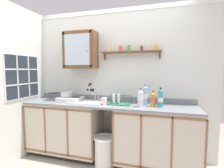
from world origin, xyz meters
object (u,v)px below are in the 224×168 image
(saucepan, at_px, (66,94))
(warning_sign, at_px, (90,87))
(trash_bin, at_px, (105,151))
(hot_plate_stove, at_px, (71,99))
(bottle_water_clear_2, at_px, (140,98))
(bottle_water_blue_4, at_px, (145,96))
(dish_rack, at_px, (119,102))
(wall_cabinet, at_px, (81,50))
(sink, at_px, (89,103))
(bottle_detergent_teal_0, at_px, (160,98))
(bottle_juice_amber_3, at_px, (153,99))
(mug, at_px, (104,101))
(bottle_soda_green_1, at_px, (161,97))

(saucepan, height_order, warning_sign, warning_sign)
(trash_bin, bearing_deg, hot_plate_stove, 163.11)
(bottle_water_clear_2, bearing_deg, bottle_water_blue_4, 64.36)
(bottle_water_clear_2, relative_size, warning_sign, 1.08)
(trash_bin, bearing_deg, warning_sign, 132.24)
(bottle_water_blue_4, height_order, dish_rack, bottle_water_blue_4)
(wall_cabinet, relative_size, warning_sign, 2.46)
(sink, bearing_deg, warning_sign, 105.21)
(saucepan, bearing_deg, warning_sign, 32.98)
(hot_plate_stove, distance_m, saucepan, 0.13)
(saucepan, bearing_deg, bottle_detergent_teal_0, -2.58)
(bottle_detergent_teal_0, relative_size, wall_cabinet, 0.46)
(bottle_water_clear_2, xyz_separation_m, dish_rack, (-0.35, 0.10, -0.10))
(bottle_juice_amber_3, distance_m, wall_cabinet, 1.44)
(wall_cabinet, bearing_deg, hot_plate_stove, -139.92)
(dish_rack, height_order, wall_cabinet, wall_cabinet)
(bottle_water_blue_4, xyz_separation_m, dish_rack, (-0.40, -0.02, -0.12))
(hot_plate_stove, xyz_separation_m, dish_rack, (0.85, -0.01, -0.01))
(mug, relative_size, warning_sign, 0.52)
(warning_sign, height_order, trash_bin, warning_sign)
(dish_rack, bearing_deg, sink, 177.42)
(bottle_water_clear_2, xyz_separation_m, warning_sign, (-0.93, 0.36, 0.10))
(bottle_water_clear_2, bearing_deg, bottle_detergent_teal_0, 12.13)
(bottle_soda_green_1, relative_size, bottle_water_blue_4, 0.82)
(sink, height_order, warning_sign, warning_sign)
(bottle_detergent_teal_0, height_order, bottle_water_blue_4, bottle_water_blue_4)
(bottle_soda_green_1, bearing_deg, hot_plate_stove, -176.57)
(trash_bin, bearing_deg, bottle_water_clear_2, 10.79)
(warning_sign, bearing_deg, wall_cabinet, -131.50)
(bottle_water_clear_2, relative_size, mug, 2.09)
(warning_sign, bearing_deg, bottle_detergent_teal_0, -13.95)
(bottle_detergent_teal_0, relative_size, dish_rack, 0.79)
(warning_sign, bearing_deg, bottle_juice_amber_3, -14.80)
(bottle_juice_amber_3, distance_m, warning_sign, 1.15)
(saucepan, distance_m, warning_sign, 0.44)
(sink, height_order, saucepan, sink)
(bottle_detergent_teal_0, relative_size, bottle_water_blue_4, 0.89)
(bottle_detergent_teal_0, xyz_separation_m, warning_sign, (-1.21, 0.30, 0.10))
(bottle_water_blue_4, bearing_deg, warning_sign, 166.46)
(bottle_juice_amber_3, bearing_deg, bottle_soda_green_1, 48.19)
(dish_rack, xyz_separation_m, trash_bin, (-0.17, -0.20, -0.71))
(hot_plate_stove, relative_size, wall_cabinet, 0.60)
(sink, height_order, bottle_juice_amber_3, sink)
(mug, bearing_deg, bottle_soda_green_1, 14.26)
(saucepan, relative_size, bottle_soda_green_1, 1.44)
(bottle_juice_amber_3, bearing_deg, bottle_water_clear_2, -158.21)
(hot_plate_stove, distance_m, dish_rack, 0.85)
(saucepan, bearing_deg, wall_cabinet, 22.37)
(sink, relative_size, bottle_soda_green_1, 2.20)
(sink, xyz_separation_m, trash_bin, (0.35, -0.22, -0.67))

